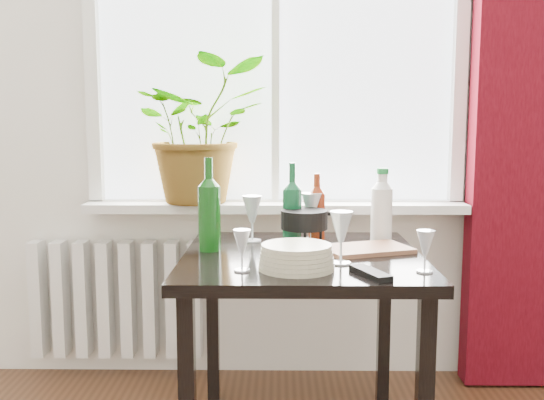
{
  "coord_description": "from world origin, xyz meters",
  "views": [
    {
      "loc": [
        0.02,
        -0.58,
        1.22
      ],
      "look_at": [
        -0.01,
        1.55,
        0.93
      ],
      "focal_mm": 40.0,
      "sensor_mm": 36.0,
      "label": 1
    }
  ],
  "objects_px": {
    "wineglass_front_right": "(341,237)",
    "tv_remote": "(370,273)",
    "wine_bottle_right": "(292,203)",
    "cleaning_bottle": "(382,204)",
    "radiator": "(117,299)",
    "bottle_amber": "(317,206)",
    "wineglass_far_right": "(425,251)",
    "potted_plant": "(200,131)",
    "table": "(302,279)",
    "plate_stack": "(296,257)",
    "cutting_board": "(366,249)",
    "wine_bottle_left": "(209,203)",
    "fondue_pot": "(304,228)",
    "wineglass_front_left": "(242,250)",
    "wineglass_back_center": "(311,216)",
    "wineglass_back_left": "(252,218)"
  },
  "relations": [
    {
      "from": "wineglass_front_right",
      "to": "tv_remote",
      "type": "xyz_separation_m",
      "value": [
        0.08,
        -0.16,
        -0.08
      ]
    },
    {
      "from": "wine_bottle_right",
      "to": "cleaning_bottle",
      "type": "xyz_separation_m",
      "value": [
        0.36,
        0.05,
        -0.01
      ]
    },
    {
      "from": "radiator",
      "to": "bottle_amber",
      "type": "bearing_deg",
      "value": -21.48
    },
    {
      "from": "wineglass_far_right",
      "to": "potted_plant",
      "type": "bearing_deg",
      "value": 133.4
    },
    {
      "from": "table",
      "to": "potted_plant",
      "type": "height_order",
      "value": "potted_plant"
    },
    {
      "from": "plate_stack",
      "to": "cutting_board",
      "type": "relative_size",
      "value": 0.79
    },
    {
      "from": "wineglass_far_right",
      "to": "wine_bottle_left",
      "type": "bearing_deg",
      "value": 156.0
    },
    {
      "from": "cleaning_bottle",
      "to": "fondue_pot",
      "type": "height_order",
      "value": "cleaning_bottle"
    },
    {
      "from": "radiator",
      "to": "wineglass_front_right",
      "type": "distance_m",
      "value": 1.33
    },
    {
      "from": "cutting_board",
      "to": "wine_bottle_left",
      "type": "bearing_deg",
      "value": 178.95
    },
    {
      "from": "wineglass_far_right",
      "to": "wineglass_front_left",
      "type": "relative_size",
      "value": 1.0
    },
    {
      "from": "radiator",
      "to": "wineglass_front_left",
      "type": "distance_m",
      "value": 1.18
    },
    {
      "from": "wineglass_front_right",
      "to": "wineglass_back_center",
      "type": "bearing_deg",
      "value": 100.9
    },
    {
      "from": "wineglass_front_right",
      "to": "wineglass_back_center",
      "type": "height_order",
      "value": "wineglass_back_center"
    },
    {
      "from": "wineglass_back_left",
      "to": "plate_stack",
      "type": "bearing_deg",
      "value": -70.13
    },
    {
      "from": "potted_plant",
      "to": "fondue_pot",
      "type": "height_order",
      "value": "potted_plant"
    },
    {
      "from": "wine_bottle_right",
      "to": "plate_stack",
      "type": "xyz_separation_m",
      "value": [
        0.01,
        -0.42,
        -0.12
      ]
    },
    {
      "from": "wineglass_front_right",
      "to": "plate_stack",
      "type": "height_order",
      "value": "wineglass_front_right"
    },
    {
      "from": "wineglass_far_right",
      "to": "wineglass_back_left",
      "type": "relative_size",
      "value": 0.73
    },
    {
      "from": "wineglass_front_right",
      "to": "wineglass_front_left",
      "type": "xyz_separation_m",
      "value": [
        -0.32,
        -0.1,
        -0.02
      ]
    },
    {
      "from": "table",
      "to": "bottle_amber",
      "type": "relative_size",
      "value": 3.12
    },
    {
      "from": "potted_plant",
      "to": "wineglass_front_right",
      "type": "height_order",
      "value": "potted_plant"
    },
    {
      "from": "wine_bottle_left",
      "to": "plate_stack",
      "type": "relative_size",
      "value": 1.42
    },
    {
      "from": "cutting_board",
      "to": "potted_plant",
      "type": "bearing_deg",
      "value": 140.6
    },
    {
      "from": "bottle_amber",
      "to": "cutting_board",
      "type": "relative_size",
      "value": 0.88
    },
    {
      "from": "potted_plant",
      "to": "wine_bottle_right",
      "type": "relative_size",
      "value": 2.04
    },
    {
      "from": "cleaning_bottle",
      "to": "tv_remote",
      "type": "xyz_separation_m",
      "value": [
        -0.12,
        -0.55,
        -0.14
      ]
    },
    {
      "from": "potted_plant",
      "to": "plate_stack",
      "type": "relative_size",
      "value": 2.63
    },
    {
      "from": "potted_plant",
      "to": "plate_stack",
      "type": "distance_m",
      "value": 1.0
    },
    {
      "from": "potted_plant",
      "to": "cleaning_bottle",
      "type": "distance_m",
      "value": 0.89
    },
    {
      "from": "wineglass_front_left",
      "to": "cutting_board",
      "type": "relative_size",
      "value": 0.44
    },
    {
      "from": "tv_remote",
      "to": "cutting_board",
      "type": "height_order",
      "value": "tv_remote"
    },
    {
      "from": "wine_bottle_right",
      "to": "wineglass_front_right",
      "type": "distance_m",
      "value": 0.39
    },
    {
      "from": "cleaning_bottle",
      "to": "wineglass_back_left",
      "type": "xyz_separation_m",
      "value": [
        -0.51,
        -0.02,
        -0.05
      ]
    },
    {
      "from": "potted_plant",
      "to": "cleaning_bottle",
      "type": "xyz_separation_m",
      "value": [
        0.76,
        -0.36,
        -0.28
      ]
    },
    {
      "from": "wineglass_back_center",
      "to": "wineglass_back_left",
      "type": "relative_size",
      "value": 1.05
    },
    {
      "from": "table",
      "to": "plate_stack",
      "type": "distance_m",
      "value": 0.26
    },
    {
      "from": "plate_stack",
      "to": "fondue_pot",
      "type": "relative_size",
      "value": 1.2
    },
    {
      "from": "cleaning_bottle",
      "to": "cutting_board",
      "type": "height_order",
      "value": "cleaning_bottle"
    },
    {
      "from": "wineglass_far_right",
      "to": "wineglass_back_left",
      "type": "distance_m",
      "value": 0.75
    },
    {
      "from": "potted_plant",
      "to": "cutting_board",
      "type": "distance_m",
      "value": 0.97
    },
    {
      "from": "wine_bottle_right",
      "to": "potted_plant",
      "type": "bearing_deg",
      "value": 135.23
    },
    {
      "from": "wineglass_far_right",
      "to": "fondue_pot",
      "type": "distance_m",
      "value": 0.54
    },
    {
      "from": "cleaning_bottle",
      "to": "radiator",
      "type": "bearing_deg",
      "value": 161.68
    },
    {
      "from": "wine_bottle_left",
      "to": "bottle_amber",
      "type": "relative_size",
      "value": 1.29
    },
    {
      "from": "cutting_board",
      "to": "tv_remote",
      "type": "bearing_deg",
      "value": -95.9
    },
    {
      "from": "potted_plant",
      "to": "wineglass_far_right",
      "type": "xyz_separation_m",
      "value": [
        0.81,
        -0.86,
        -0.36
      ]
    },
    {
      "from": "cleaning_bottle",
      "to": "plate_stack",
      "type": "height_order",
      "value": "cleaning_bottle"
    },
    {
      "from": "cleaning_bottle",
      "to": "wineglass_back_center",
      "type": "distance_m",
      "value": 0.28
    },
    {
      "from": "wine_bottle_left",
      "to": "cutting_board",
      "type": "xyz_separation_m",
      "value": [
        0.57,
        -0.01,
        -0.17
      ]
    }
  ]
}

